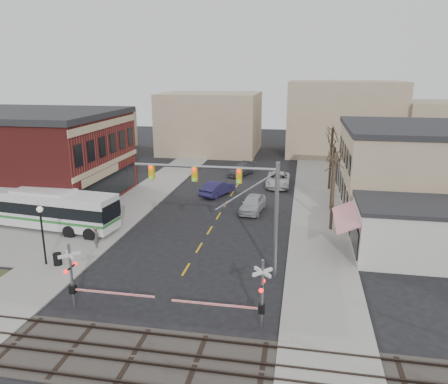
% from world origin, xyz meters
% --- Properties ---
extents(ground, '(160.00, 160.00, 0.00)m').
position_xyz_m(ground, '(0.00, 0.00, 0.00)').
color(ground, black).
rests_on(ground, ground).
extents(sidewalk_west, '(5.00, 60.00, 0.12)m').
position_xyz_m(sidewalk_west, '(-9.50, 20.00, 0.06)').
color(sidewalk_west, gray).
rests_on(sidewalk_west, ground).
extents(sidewalk_east, '(5.00, 60.00, 0.12)m').
position_xyz_m(sidewalk_east, '(9.50, 20.00, 0.06)').
color(sidewalk_east, gray).
rests_on(sidewalk_east, ground).
extents(ballast_strip, '(160.00, 5.00, 0.06)m').
position_xyz_m(ballast_strip, '(0.00, -8.00, 0.03)').
color(ballast_strip, '#332D28').
rests_on(ballast_strip, ground).
extents(rail_tracks, '(160.00, 3.91, 0.14)m').
position_xyz_m(rail_tracks, '(0.00, -8.00, 0.12)').
color(rail_tracks, '#2D231E').
rests_on(rail_tracks, ground).
extents(tan_building, '(20.30, 15.30, 8.50)m').
position_xyz_m(tan_building, '(22.00, 20.00, 4.26)').
color(tan_building, '#9E8A70').
rests_on(tan_building, ground).
extents(awning_shop, '(9.74, 6.20, 4.30)m').
position_xyz_m(awning_shop, '(15.97, 7.00, 2.16)').
color(awning_shop, beige).
rests_on(awning_shop, ground).
extents(tree_east_a, '(0.28, 0.28, 6.75)m').
position_xyz_m(tree_east_a, '(10.50, 12.00, 3.50)').
color(tree_east_a, '#382B21').
rests_on(tree_east_a, sidewalk_east).
extents(tree_east_b, '(0.28, 0.28, 6.30)m').
position_xyz_m(tree_east_b, '(10.80, 18.00, 3.27)').
color(tree_east_b, '#382B21').
rests_on(tree_east_b, sidewalk_east).
extents(tree_east_c, '(0.28, 0.28, 7.20)m').
position_xyz_m(tree_east_c, '(11.00, 26.00, 3.72)').
color(tree_east_c, '#382B21').
rests_on(tree_east_c, sidewalk_east).
extents(transit_bus, '(13.54, 4.44, 3.42)m').
position_xyz_m(transit_bus, '(-14.36, 7.81, 1.92)').
color(transit_bus, silver).
rests_on(transit_bus, ground).
extents(traffic_signal_mast, '(9.79, 0.30, 8.00)m').
position_xyz_m(traffic_signal_mast, '(3.54, 2.07, 5.73)').
color(traffic_signal_mast, gray).
rests_on(traffic_signal_mast, ground).
extents(rr_crossing_west, '(5.60, 1.36, 4.00)m').
position_xyz_m(rr_crossing_west, '(-4.86, -4.02, 1.97)').
color(rr_crossing_west, gray).
rests_on(rr_crossing_west, ground).
extents(rr_crossing_east, '(5.60, 1.36, 4.00)m').
position_xyz_m(rr_crossing_east, '(5.56, -4.19, 1.97)').
color(rr_crossing_east, gray).
rests_on(rr_crossing_east, ground).
extents(street_lamp, '(0.44, 0.44, 4.38)m').
position_xyz_m(street_lamp, '(-10.13, 0.79, 3.25)').
color(street_lamp, black).
rests_on(street_lamp, sidewalk_west).
extents(trash_bin, '(0.60, 0.60, 0.88)m').
position_xyz_m(trash_bin, '(-9.22, 0.85, 0.56)').
color(trash_bin, black).
rests_on(trash_bin, sidewalk_west).
extents(car_a, '(2.57, 5.14, 1.68)m').
position_xyz_m(car_a, '(3.09, 15.99, 0.84)').
color(car_a, '#A4A5A8').
rests_on(car_a, ground).
extents(car_b, '(3.44, 5.22, 1.63)m').
position_xyz_m(car_b, '(-1.53, 21.19, 0.81)').
color(car_b, '#1E1A42').
rests_on(car_b, ground).
extents(car_c, '(2.82, 5.96, 1.64)m').
position_xyz_m(car_c, '(4.95, 26.39, 0.82)').
color(car_c, '#BCBCBC').
rests_on(car_c, ground).
extents(car_d, '(3.68, 5.61, 1.51)m').
position_xyz_m(car_d, '(-0.36, 31.59, 0.76)').
color(car_d, '#45464A').
rests_on(car_d, ground).
extents(pedestrian_near, '(0.56, 0.71, 1.70)m').
position_xyz_m(pedestrian_near, '(-7.90, 4.37, 0.97)').
color(pedestrian_near, '#564A45').
rests_on(pedestrian_near, sidewalk_west).
extents(pedestrian_far, '(0.93, 0.93, 1.52)m').
position_xyz_m(pedestrian_far, '(-11.50, 6.98, 0.88)').
color(pedestrian_far, '#2E2F50').
rests_on(pedestrian_far, sidewalk_west).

